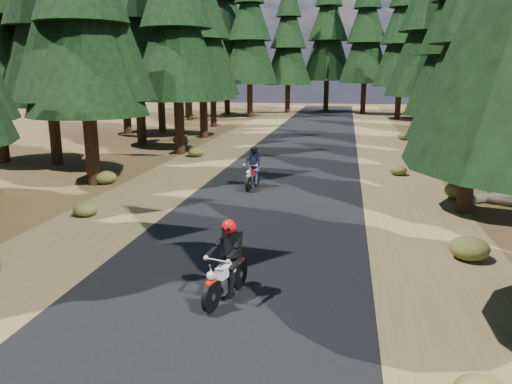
{
  "coord_description": "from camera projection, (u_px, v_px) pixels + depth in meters",
  "views": [
    {
      "loc": [
        2.33,
        -11.45,
        4.26
      ],
      "look_at": [
        0.0,
        1.5,
        1.1
      ],
      "focal_mm": 35.0,
      "sensor_mm": 36.0,
      "label": 1
    }
  ],
  "objects": [
    {
      "name": "rider_follow",
      "position": [
        253.0,
        175.0,
        18.67
      ],
      "size": [
        0.69,
        1.82,
        1.59
      ],
      "rotation": [
        0.0,
        0.0,
        3.05
      ],
      "color": "maroon",
      "rests_on": "road"
    },
    {
      "name": "ground",
      "position": [
        245.0,
        249.0,
        12.35
      ],
      "size": [
        120.0,
        120.0,
        0.0
      ],
      "primitive_type": "plane",
      "color": "#422B17",
      "rests_on": "ground"
    },
    {
      "name": "rider_lead",
      "position": [
        226.0,
        274.0,
        9.49
      ],
      "size": [
        0.94,
        1.82,
        1.55
      ],
      "rotation": [
        0.0,
        0.0,
        2.89
      ],
      "color": "silver",
      "rests_on": "road"
    },
    {
      "name": "pine_forest",
      "position": [
        312.0,
        12.0,
        30.65
      ],
      "size": [
        34.59,
        55.08,
        16.32
      ],
      "color": "black",
      "rests_on": "ground"
    },
    {
      "name": "shoulder_r",
      "position": [
        413.0,
        206.0,
        16.34
      ],
      "size": [
        3.2,
        100.0,
        0.01
      ],
      "primitive_type": "cube",
      "color": "brown",
      "rests_on": "ground"
    },
    {
      "name": "shoulder_l",
      "position": [
        148.0,
        194.0,
        17.93
      ],
      "size": [
        3.2,
        100.0,
        0.01
      ],
      "primitive_type": "cube",
      "color": "brown",
      "rests_on": "ground"
    },
    {
      "name": "road",
      "position": [
        274.0,
        200.0,
        17.13
      ],
      "size": [
        6.0,
        100.0,
        0.01
      ],
      "primitive_type": "cube",
      "color": "black",
      "rests_on": "ground"
    },
    {
      "name": "understory_shrubs",
      "position": [
        318.0,
        178.0,
        19.36
      ],
      "size": [
        16.26,
        31.54,
        0.69
      ],
      "color": "#474C1E",
      "rests_on": "ground"
    }
  ]
}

